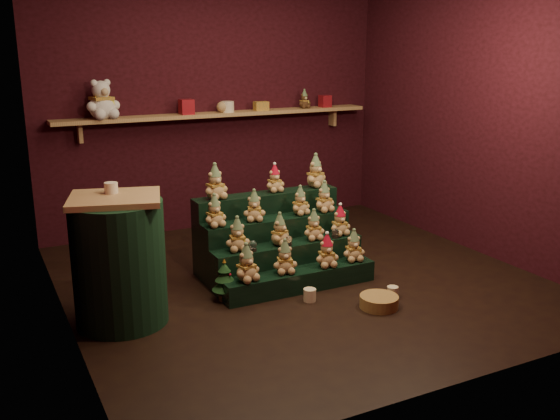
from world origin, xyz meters
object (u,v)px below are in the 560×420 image
wicker_basket (379,302)px  side_table (119,261)px  mini_christmas_tree (225,280)px  snow_globe_c (335,233)px  mug_right (393,292)px  mug_left (310,295)px  brown_bear (304,99)px  riser_tier_front (300,280)px  snow_globe_a (253,246)px  snow_globe_b (288,240)px  white_bear (101,94)px

wicker_basket → side_table: bearing=160.7°
mini_christmas_tree → snow_globe_c: bearing=4.1°
mini_christmas_tree → mug_right: 1.41m
mug_left → brown_bear: 2.93m
side_table → brown_bear: size_ratio=4.67×
mug_right → brown_bear: brown_bear is taller
riser_tier_front → mug_left: 0.25m
riser_tier_front → snow_globe_a: 0.51m
snow_globe_b → wicker_basket: 0.95m
riser_tier_front → mug_left: bearing=-99.4°
snow_globe_a → mini_christmas_tree: 0.38m
snow_globe_c → side_table: bearing=-176.9°
riser_tier_front → white_bear: size_ratio=2.84×
riser_tier_front → snow_globe_c: size_ratio=15.57×
brown_bear → white_bear: bearing=176.8°
riser_tier_front → side_table: 1.56m
mug_left → brown_bear: brown_bear is taller
riser_tier_front → white_bear: bearing=119.7°
snow_globe_c → white_bear: (-1.61, 1.88, 1.16)m
snow_globe_a → brown_bear: brown_bear is taller
wicker_basket → mug_left: bearing=140.0°
snow_globe_a → snow_globe_b: bearing=0.0°
mug_left → wicker_basket: mug_left is taller
snow_globe_a → brown_bear: size_ratio=0.44×
snow_globe_c → mug_right: 0.76m
riser_tier_front → snow_globe_c: (0.45, 0.16, 0.32)m
riser_tier_front → brown_bear: (1.16, 2.04, 1.34)m
mini_christmas_tree → mug_left: (0.62, -0.33, -0.12)m
mug_left → snow_globe_a: bearing=128.5°
side_table → mini_christmas_tree: 0.91m
snow_globe_c → mini_christmas_tree: bearing=-175.9°
snow_globe_a → snow_globe_b: snow_globe_a is taller
side_table → white_bear: bearing=96.1°
white_bear → snow_globe_a: bearing=-80.5°
side_table → mini_christmas_tree: size_ratio=2.73×
snow_globe_a → snow_globe_c: 0.81m
snow_globe_b → mini_christmas_tree: size_ratio=0.25×
snow_globe_b → mug_right: snow_globe_b is taller
mini_christmas_tree → white_bear: (-0.50, 1.96, 1.39)m
mini_christmas_tree → wicker_basket: 1.27m
white_bear → brown_bear: white_bear is taller
wicker_basket → mini_christmas_tree: bearing=146.7°
snow_globe_b → wicker_basket: bearing=-61.4°
snow_globe_c → mug_left: (-0.49, -0.41, -0.35)m
snow_globe_c → mug_right: snow_globe_c is taller
snow_globe_a → mug_right: bearing=-33.6°
snow_globe_c → snow_globe_b: bearing=180.0°
riser_tier_front → brown_bear: 2.70m
riser_tier_front → mug_left: (-0.04, -0.25, -0.04)m
side_table → riser_tier_front: bearing=13.8°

